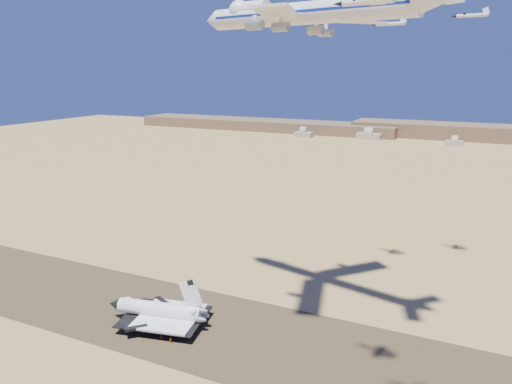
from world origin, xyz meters
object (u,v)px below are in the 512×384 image
at_px(crew_c, 170,340).
at_px(chase_jet_c, 390,24).
at_px(carrier_747, 298,14).
at_px(shuttle, 159,311).
at_px(crew_b, 162,337).
at_px(chase_jet_a, 366,2).
at_px(chase_jet_d, 471,15).
at_px(crew_a, 167,334).

distance_m(crew_c, chase_jet_c, 135.63).
distance_m(carrier_747, crew_c, 109.66).
relative_size(shuttle, crew_b, 22.64).
bearing_deg(carrier_747, shuttle, -134.32).
distance_m(chase_jet_a, chase_jet_d, 108.64).
distance_m(chase_jet_a, chase_jet_c, 90.04).
relative_size(crew_c, chase_jet_c, 0.14).
bearing_deg(chase_jet_c, crew_b, -114.22).
xyz_separation_m(crew_b, chase_jet_c, (51.02, 77.84, 100.35)).
distance_m(shuttle, crew_b, 11.34).
xyz_separation_m(crew_a, chase_jet_a, (63.61, -13.78, 97.47)).
relative_size(crew_a, crew_c, 0.85).
relative_size(carrier_747, chase_jet_a, 6.21).
distance_m(carrier_747, chase_jet_d, 77.93).
relative_size(shuttle, chase_jet_d, 2.59).
bearing_deg(crew_a, chase_jet_d, -61.06).
relative_size(crew_b, chase_jet_c, 0.12).
bearing_deg(chase_jet_a, chase_jet_c, 107.27).
relative_size(shuttle, carrier_747, 0.42).
bearing_deg(chase_jet_c, crew_c, -112.17).
bearing_deg(chase_jet_d, chase_jet_a, -90.14).
bearing_deg(crew_b, shuttle, 3.70).
distance_m(crew_c, chase_jet_d, 159.87).
distance_m(carrier_747, chase_jet_c, 48.61).
bearing_deg(chase_jet_a, chase_jet_d, 91.82).
distance_m(crew_a, chase_jet_c, 135.26).
distance_m(crew_a, crew_c, 4.38).
height_order(crew_a, chase_jet_c, chase_jet_c).
distance_m(crew_b, chase_jet_d, 161.49).
height_order(carrier_747, chase_jet_a, carrier_747).
bearing_deg(carrier_747, crew_c, -117.38).
distance_m(crew_b, chase_jet_a, 117.16).
bearing_deg(chase_jet_a, shuttle, 173.67).
height_order(crew_a, chase_jet_a, chase_jet_a).
xyz_separation_m(carrier_747, crew_a, (-31.95, -30.39, -100.61)).
distance_m(crew_b, crew_c, 3.69).
height_order(crew_a, chase_jet_d, chase_jet_d).
bearing_deg(chase_jet_c, chase_jet_d, 44.02).
distance_m(carrier_747, crew_a, 109.85).
height_order(crew_b, chase_jet_a, chase_jet_a).
relative_size(crew_b, crew_c, 0.84).
distance_m(crew_c, chase_jet_a, 115.03).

